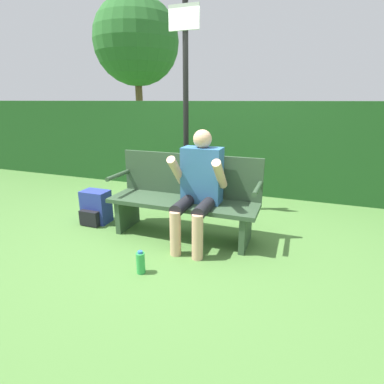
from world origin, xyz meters
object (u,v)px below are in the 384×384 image
park_bench (185,197)px  person_seated (199,184)px  backpack (96,208)px  signpost (186,100)px  water_bottle (141,263)px  tree (136,42)px

park_bench → person_seated: bearing=-31.7°
backpack → signpost: size_ratio=0.16×
person_seated → signpost: size_ratio=0.46×
water_bottle → tree: size_ratio=0.05×
backpack → park_bench: bearing=3.8°
backpack → water_bottle: backpack is taller
signpost → tree: bearing=125.0°
park_bench → water_bottle: 0.98m
person_seated → signpost: bearing=119.2°
signpost → park_bench: bearing=-69.9°
park_bench → person_seated: (0.21, -0.13, 0.21)m
backpack → water_bottle: bearing=-37.0°
tree → park_bench: bearing=-56.6°
water_bottle → tree: 8.28m
park_bench → signpost: 1.28m
backpack → signpost: signpost is taller
signpost → tree: (-3.56, 5.09, 1.68)m
park_bench → backpack: (-1.17, -0.08, -0.25)m
park_bench → signpost: size_ratio=0.64×
water_bottle → signpost: bearing=96.9°
park_bench → water_bottle: size_ratio=7.74×
water_bottle → person_seated: bearing=70.6°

